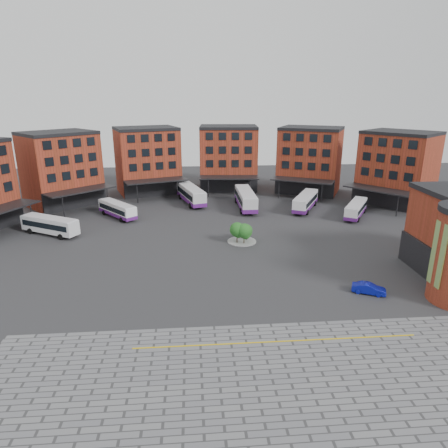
{
  "coord_description": "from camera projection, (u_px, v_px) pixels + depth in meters",
  "views": [
    {
      "loc": [
        -5.29,
        -44.69,
        21.44
      ],
      "look_at": [
        -1.0,
        8.68,
        4.0
      ],
      "focal_mm": 32.0,
      "sensor_mm": 36.0,
      "label": 1
    }
  ],
  "objects": [
    {
      "name": "bus_a",
      "position": [
        50.0,
        224.0,
        63.49
      ],
      "size": [
        10.11,
        7.06,
        2.91
      ],
      "rotation": [
        0.0,
        0.0,
        1.06
      ],
      "color": "silver",
      "rests_on": "ground"
    },
    {
      "name": "tree_island",
      "position": [
        242.0,
        232.0,
        59.87
      ],
      "size": [
        4.4,
        4.4,
        3.28
      ],
      "color": "gray",
      "rests_on": "ground"
    },
    {
      "name": "ground",
      "position": [
        238.0,
        276.0,
        49.4
      ],
      "size": [
        160.0,
        160.0,
        0.0
      ],
      "primitive_type": "plane",
      "color": "#28282B",
      "rests_on": "ground"
    },
    {
      "name": "main_building",
      "position": [
        195.0,
        166.0,
        83.05
      ],
      "size": [
        94.14,
        42.48,
        14.6
      ],
      "color": "maroon",
      "rests_on": "ground"
    },
    {
      "name": "yellow_line",
      "position": [
        277.0,
        341.0,
        36.28
      ],
      "size": [
        26.0,
        0.15,
        0.02
      ],
      "primitive_type": "cube",
      "color": "gold",
      "rests_on": "paving_zone"
    },
    {
      "name": "paving_zone",
      "position": [
        300.0,
        407.0,
        28.7
      ],
      "size": [
        50.0,
        22.0,
        0.02
      ],
      "primitive_type": "cube",
      "color": "slate",
      "rests_on": "ground"
    },
    {
      "name": "bus_e",
      "position": [
        306.0,
        201.0,
        77.39
      ],
      "size": [
        7.48,
        10.91,
        3.11
      ],
      "rotation": [
        0.0,
        0.0,
        -0.5
      ],
      "color": "white",
      "rests_on": "ground"
    },
    {
      "name": "bus_d",
      "position": [
        246.0,
        199.0,
        78.34
      ],
      "size": [
        3.28,
        12.51,
        3.51
      ],
      "rotation": [
        0.0,
        0.0,
        0.01
      ],
      "color": "silver",
      "rests_on": "ground"
    },
    {
      "name": "bus_f",
      "position": [
        356.0,
        209.0,
        72.94
      ],
      "size": [
        7.24,
        9.51,
        2.77
      ],
      "rotation": [
        0.0,
        0.0,
        -0.57
      ],
      "color": "white",
      "rests_on": "ground"
    },
    {
      "name": "blue_car",
      "position": [
        369.0,
        289.0,
        44.91
      ],
      "size": [
        3.89,
        2.72,
        1.22
      ],
      "primitive_type": "imported",
      "rotation": [
        0.0,
        0.0,
        1.13
      ],
      "color": "#0B1396",
      "rests_on": "ground"
    },
    {
      "name": "bus_b",
      "position": [
        117.0,
        209.0,
        72.57
      ],
      "size": [
        8.02,
        9.01,
        2.77
      ],
      "rotation": [
        0.0,
        0.0,
        0.69
      ],
      "color": "white",
      "rests_on": "ground"
    },
    {
      "name": "bus_c",
      "position": [
        191.0,
        194.0,
        82.01
      ],
      "size": [
        6.15,
        12.5,
        3.44
      ],
      "rotation": [
        0.0,
        0.0,
        0.29
      ],
      "color": "silver",
      "rests_on": "ground"
    }
  ]
}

